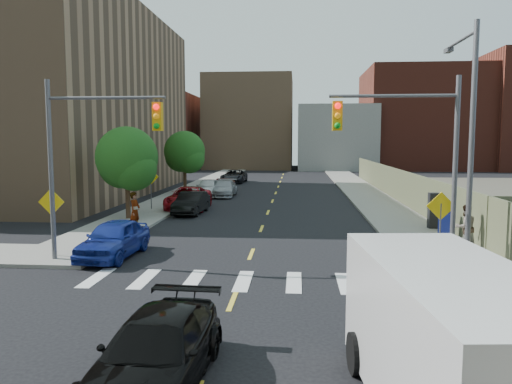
% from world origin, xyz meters
% --- Properties ---
extents(ground, '(160.00, 160.00, 0.00)m').
position_xyz_m(ground, '(0.00, 0.00, 0.00)').
color(ground, black).
rests_on(ground, ground).
extents(sidewalk_nw, '(3.50, 73.00, 0.15)m').
position_xyz_m(sidewalk_nw, '(-7.75, 41.50, 0.07)').
color(sidewalk_nw, gray).
rests_on(sidewalk_nw, ground).
extents(sidewalk_ne, '(3.50, 73.00, 0.15)m').
position_xyz_m(sidewalk_ne, '(7.75, 41.50, 0.07)').
color(sidewalk_ne, gray).
rests_on(sidewalk_ne, ground).
extents(fence_north, '(0.12, 44.00, 2.50)m').
position_xyz_m(fence_north, '(9.60, 28.00, 1.25)').
color(fence_north, '#5B5C40').
rests_on(fence_north, ground).
extents(building_nw, '(22.00, 30.00, 16.00)m').
position_xyz_m(building_nw, '(-22.00, 30.00, 8.00)').
color(building_nw, '#8C6B4C').
rests_on(building_nw, ground).
extents(bg_bldg_west, '(14.00, 18.00, 12.00)m').
position_xyz_m(bg_bldg_west, '(-22.00, 70.00, 6.00)').
color(bg_bldg_west, '#592319').
rests_on(bg_bldg_west, ground).
extents(bg_bldg_midwest, '(14.00, 16.00, 15.00)m').
position_xyz_m(bg_bldg_midwest, '(-6.00, 72.00, 7.50)').
color(bg_bldg_midwest, '#8C6B4C').
rests_on(bg_bldg_midwest, ground).
extents(bg_bldg_center, '(12.00, 16.00, 10.00)m').
position_xyz_m(bg_bldg_center, '(8.00, 70.00, 5.00)').
color(bg_bldg_center, gray).
rests_on(bg_bldg_center, ground).
extents(bg_bldg_east, '(18.00, 18.00, 16.00)m').
position_xyz_m(bg_bldg_east, '(22.00, 72.00, 8.00)').
color(bg_bldg_east, '#592319').
rests_on(bg_bldg_east, ground).
extents(signal_nw, '(4.59, 0.30, 7.00)m').
position_xyz_m(signal_nw, '(-5.98, 6.00, 4.53)').
color(signal_nw, '#59595E').
rests_on(signal_nw, ground).
extents(signal_ne, '(4.59, 0.30, 7.00)m').
position_xyz_m(signal_ne, '(5.98, 6.00, 4.53)').
color(signal_ne, '#59595E').
rests_on(signal_ne, ground).
extents(streetlight_ne, '(0.25, 3.70, 9.00)m').
position_xyz_m(streetlight_ne, '(8.20, 6.90, 5.22)').
color(streetlight_ne, '#59595E').
rests_on(streetlight_ne, ground).
extents(warn_sign_nw, '(1.06, 0.06, 2.83)m').
position_xyz_m(warn_sign_nw, '(-7.80, 6.50, 1.99)').
color(warn_sign_nw, '#59595E').
rests_on(warn_sign_nw, ground).
extents(warn_sign_ne, '(1.06, 0.06, 2.83)m').
position_xyz_m(warn_sign_ne, '(7.20, 6.50, 1.99)').
color(warn_sign_ne, '#59595E').
rests_on(warn_sign_ne, ground).
extents(warn_sign_midwest, '(1.06, 0.06, 2.83)m').
position_xyz_m(warn_sign_midwest, '(-7.80, 20.00, 1.99)').
color(warn_sign_midwest, '#59595E').
rests_on(warn_sign_midwest, ground).
extents(tree_west_near, '(3.66, 3.64, 5.52)m').
position_xyz_m(tree_west_near, '(-8.00, 16.05, 3.48)').
color(tree_west_near, '#332114').
rests_on(tree_west_near, ground).
extents(tree_west_far, '(3.66, 3.64, 5.52)m').
position_xyz_m(tree_west_far, '(-8.00, 31.05, 3.48)').
color(tree_west_far, '#332114').
rests_on(tree_west_far, ground).
extents(parked_car_blue, '(2.03, 4.55, 1.52)m').
position_xyz_m(parked_car_blue, '(-5.50, 7.00, 0.76)').
color(parked_car_blue, navy).
rests_on(parked_car_blue, ground).
extents(parked_car_black, '(1.76, 4.37, 1.41)m').
position_xyz_m(parked_car_black, '(-4.87, 19.00, 0.71)').
color(parked_car_black, black).
rests_on(parked_car_black, ground).
extents(parked_car_red, '(2.68, 5.59, 1.54)m').
position_xyz_m(parked_car_red, '(-5.50, 20.94, 0.77)').
color(parked_car_red, '#A5101B').
rests_on(parked_car_red, ground).
extents(parked_car_silver, '(1.93, 4.72, 1.37)m').
position_xyz_m(parked_car_silver, '(-4.22, 28.87, 0.68)').
color(parked_car_silver, '#93949A').
rests_on(parked_car_silver, ground).
extents(parked_car_white, '(2.11, 4.53, 1.50)m').
position_xyz_m(parked_car_white, '(-5.50, 28.73, 0.75)').
color(parked_car_white, silver).
rests_on(parked_car_white, ground).
extents(parked_car_maroon, '(1.68, 3.86, 1.23)m').
position_xyz_m(parked_car_maroon, '(-4.72, 32.13, 0.62)').
color(parked_car_maroon, '#420D0D').
rests_on(parked_car_maroon, ground).
extents(parked_car_grey, '(2.65, 5.29, 1.44)m').
position_xyz_m(parked_car_grey, '(-5.05, 42.22, 0.72)').
color(parked_car_grey, black).
rests_on(parked_car_grey, ground).
extents(black_sedan, '(2.15, 4.82, 1.37)m').
position_xyz_m(black_sedan, '(-0.80, -3.30, 0.69)').
color(black_sedan, black).
rests_on(black_sedan, ground).
extents(cargo_van, '(2.95, 6.17, 2.74)m').
position_xyz_m(cargo_van, '(4.39, -4.05, 1.44)').
color(cargo_van, silver).
rests_on(cargo_van, ground).
extents(mailbox, '(0.74, 0.66, 1.49)m').
position_xyz_m(mailbox, '(8.85, 11.50, 0.87)').
color(mailbox, '#0E1754').
rests_on(mailbox, sidewalk_ne).
extents(payphone, '(0.56, 0.46, 1.85)m').
position_xyz_m(payphone, '(9.01, 14.10, 1.07)').
color(payphone, black).
rests_on(payphone, sidewalk_ne).
extents(pedestrian_west, '(0.59, 0.79, 1.97)m').
position_xyz_m(pedestrian_west, '(-6.30, 12.12, 1.13)').
color(pedestrian_west, gray).
rests_on(pedestrian_west, sidewalk_nw).
extents(pedestrian_east, '(1.07, 0.91, 1.91)m').
position_xyz_m(pedestrian_east, '(8.90, 8.89, 1.11)').
color(pedestrian_east, gray).
rests_on(pedestrian_east, sidewalk_ne).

